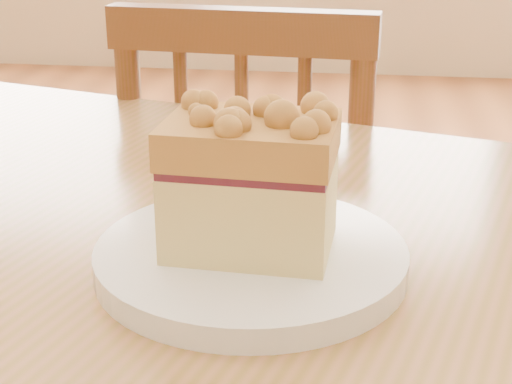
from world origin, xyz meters
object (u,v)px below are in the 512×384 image
cake_slice (250,175)px  plate (251,259)px  cafe_table_main (129,353)px  cafe_chair_main (262,257)px

cake_slice → plate: bearing=36.5°
cafe_table_main → cafe_chair_main: cafe_chair_main is taller
cafe_table_main → cake_slice: size_ratio=10.74×
plate → cafe_chair_main: bearing=96.2°
cafe_chair_main → plate: size_ratio=3.67×
cafe_chair_main → plate: (0.07, -0.62, 0.31)m
plate → cake_slice: (-0.00, -0.00, 0.07)m
cake_slice → cafe_table_main: bearing=-179.7°
plate → cake_slice: 0.07m
cafe_chair_main → cafe_table_main: bearing=91.3°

